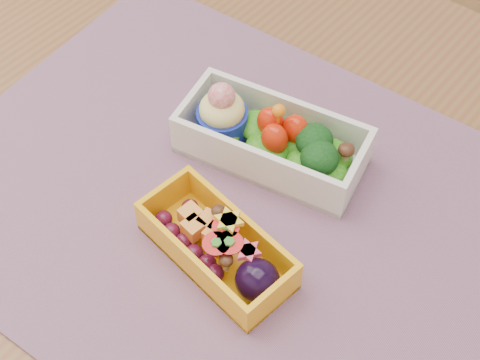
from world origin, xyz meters
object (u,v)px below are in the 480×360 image
Objects in this scene: placemat at (231,203)px; table at (240,241)px; bento_yellow at (219,247)px; bento_white at (271,139)px.

table is at bearing 102.00° from placemat.
table is at bearing 123.60° from bento_yellow.
bento_white is (-0.01, 0.07, 0.03)m from placemat.
bento_yellow is (0.04, -0.08, 0.12)m from table.
table is 5.92× the size of bento_white.
bento_white is at bearing 95.02° from placemat.
bento_white is 1.27× the size of bento_yellow.
table is 0.10m from placemat.
placemat is 0.08m from bento_white.
bento_white reaches higher than bento_yellow.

